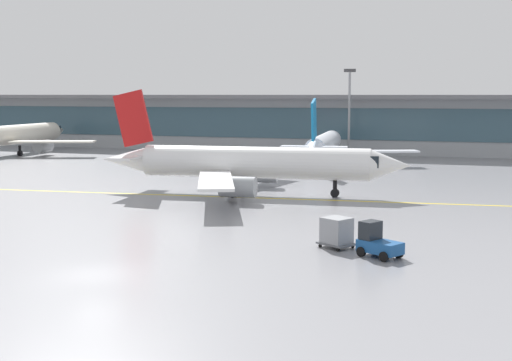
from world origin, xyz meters
TOP-DOWN VIEW (x-y plane):
  - ground_plane at (0.00, 0.00)m, footprint 400.00×400.00m
  - taxiway_centreline_stripe at (-0.86, 28.93)m, footprint 109.54×10.72m
  - terminal_concourse at (0.00, 82.00)m, footprint 209.53×11.00m
  - gate_airplane_0 at (-51.44, 61.19)m, footprint 29.24×31.46m
  - gate_airplane_1 at (-0.56, 61.01)m, footprint 25.76×27.83m
  - taxiing_regional_jet at (-1.25, 30.89)m, footprint 30.69×28.41m
  - baggage_tug at (13.89, 8.75)m, footprint 2.95×2.57m
  - cargo_dolly_lead at (11.11, 10.40)m, footprint 2.62×2.45m
  - apron_light_mast_1 at (0.54, 74.25)m, footprint 1.80×0.36m

SIDE VIEW (x-z plane):
  - ground_plane at x=0.00m, z-range 0.00..0.00m
  - taxiway_centreline_stripe at x=-0.86m, z-range 0.00..0.01m
  - baggage_tug at x=13.89m, z-range -0.16..1.94m
  - cargo_dolly_lead at x=11.11m, z-range 0.08..2.02m
  - gate_airplane_1 at x=-0.56m, z-range -1.84..7.37m
  - taxiing_regional_jet at x=-1.25m, z-range -2.03..8.13m
  - gate_airplane_0 at x=-51.44m, z-range -2.09..8.34m
  - terminal_concourse at x=0.00m, z-range 0.12..9.72m
  - apron_light_mast_1 at x=0.54m, z-range 0.68..14.25m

